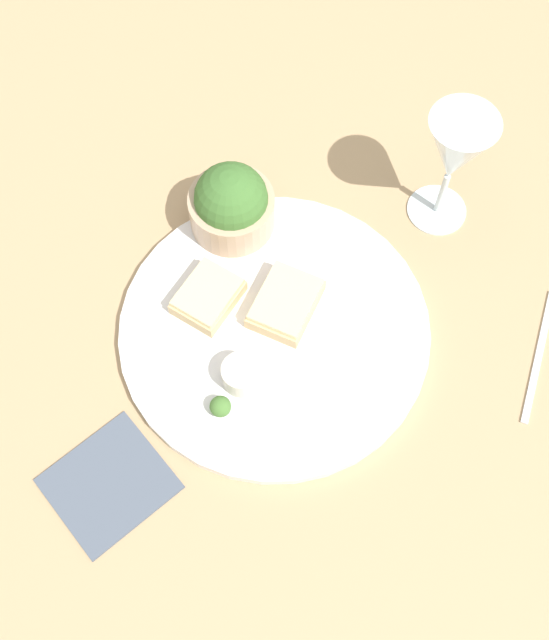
% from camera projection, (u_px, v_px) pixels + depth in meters
% --- Properties ---
extents(ground_plane, '(4.00, 4.00, 0.00)m').
position_uv_depth(ground_plane, '(274.00, 333.00, 0.92)').
color(ground_plane, tan).
extents(dinner_plate, '(0.36, 0.36, 0.01)m').
position_uv_depth(dinner_plate, '(274.00, 330.00, 0.92)').
color(dinner_plate, white).
rests_on(dinner_plate, ground_plane).
extents(salad_bowl, '(0.10, 0.10, 0.09)m').
position_uv_depth(salad_bowl, '(231.00, 204.00, 0.94)').
color(salad_bowl, tan).
rests_on(salad_bowl, dinner_plate).
extents(sauce_ramekin, '(0.04, 0.04, 0.03)m').
position_uv_depth(sauce_ramekin, '(242.00, 374.00, 0.87)').
color(sauce_ramekin, beige).
rests_on(sauce_ramekin, dinner_plate).
extents(cheese_toast_near, '(0.11, 0.10, 0.03)m').
position_uv_depth(cheese_toast_near, '(286.00, 303.00, 0.91)').
color(cheese_toast_near, '#D1B27F').
rests_on(cheese_toast_near, dinner_plate).
extents(cheese_toast_far, '(0.10, 0.09, 0.03)m').
position_uv_depth(cheese_toast_far, '(208.00, 296.00, 0.91)').
color(cheese_toast_far, '#D1B27F').
rests_on(cheese_toast_far, dinner_plate).
extents(wine_glass, '(0.08, 0.08, 0.17)m').
position_uv_depth(wine_glass, '(455.00, 154.00, 0.89)').
color(wine_glass, silver).
rests_on(wine_glass, ground_plane).
extents(garnish, '(0.02, 0.02, 0.02)m').
position_uv_depth(garnish, '(220.00, 406.00, 0.86)').
color(garnish, '#477533').
rests_on(garnish, dinner_plate).
extents(napkin, '(0.16, 0.16, 0.01)m').
position_uv_depth(napkin, '(109.00, 483.00, 0.85)').
color(napkin, '#4C5666').
rests_on(napkin, ground_plane).
extents(fork, '(0.16, 0.08, 0.01)m').
position_uv_depth(fork, '(539.00, 355.00, 0.91)').
color(fork, silver).
rests_on(fork, ground_plane).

